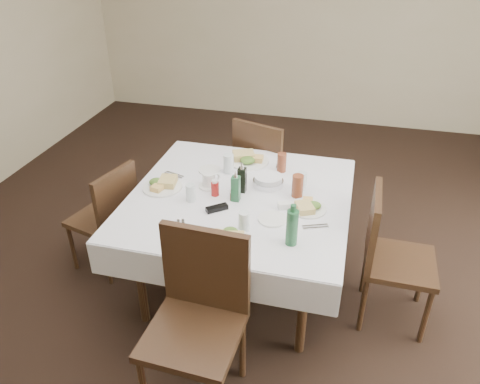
{
  "coord_description": "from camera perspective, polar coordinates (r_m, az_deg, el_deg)",
  "views": [
    {
      "loc": [
        0.44,
        -2.51,
        2.4
      ],
      "look_at": [
        -0.21,
        0.09,
        0.8
      ],
      "focal_mm": 35.0,
      "sensor_mm": 36.0,
      "label": 1
    }
  ],
  "objects": [
    {
      "name": "chair_south",
      "position": [
        2.58,
        -4.99,
        -14.05
      ],
      "size": [
        0.51,
        0.51,
        1.03
      ],
      "color": "black",
      "rests_on": "ground"
    },
    {
      "name": "sunglasses",
      "position": [
        2.99,
        -2.84,
        -1.99
      ],
      "size": [
        0.14,
        0.13,
        0.03
      ],
      "color": "black",
      "rests_on": "dining_table"
    },
    {
      "name": "cutlery_w",
      "position": [
        3.43,
        -8.04,
        2.08
      ],
      "size": [
        0.16,
        0.08,
        0.01
      ],
      "color": "silver",
      "rests_on": "dining_table"
    },
    {
      "name": "pepper_shaker",
      "position": [
        3.08,
        -0.96,
        -0.44
      ],
      "size": [
        0.03,
        0.03,
        0.07
      ],
      "color": "#453723",
      "rests_on": "dining_table"
    },
    {
      "name": "side_plate_b",
      "position": [
        2.91,
        3.98,
        -3.31
      ],
      "size": [
        0.18,
        0.18,
        0.01
      ],
      "color": "white",
      "rests_on": "dining_table"
    },
    {
      "name": "side_plate_a",
      "position": [
        3.46,
        -3.73,
        2.68
      ],
      "size": [
        0.16,
        0.16,
        0.01
      ],
      "color": "white",
      "rests_on": "dining_table"
    },
    {
      "name": "water_e",
      "position": [
        3.23,
        7.53,
        1.37
      ],
      "size": [
        0.07,
        0.07,
        0.13
      ],
      "color": "silver",
      "rests_on": "dining_table"
    },
    {
      "name": "meal_south",
      "position": [
        2.72,
        -1.34,
        -5.57
      ],
      "size": [
        0.26,
        0.26,
        0.06
      ],
      "color": "white",
      "rests_on": "dining_table"
    },
    {
      "name": "chair_north",
      "position": [
        4.01,
        2.86,
        3.34
      ],
      "size": [
        0.58,
        0.58,
        0.96
      ],
      "color": "black",
      "rests_on": "ground"
    },
    {
      "name": "oil_cruet_dark",
      "position": [
        3.15,
        0.25,
        1.61
      ],
      "size": [
        0.05,
        0.05,
        0.23
      ],
      "color": "black",
      "rests_on": "dining_table"
    },
    {
      "name": "cutlery_n",
      "position": [
        3.58,
        4.97,
        3.62
      ],
      "size": [
        0.06,
        0.21,
        0.01
      ],
      "color": "silver",
      "rests_on": "dining_table"
    },
    {
      "name": "chair_west",
      "position": [
        3.58,
        -15.66,
        -2.5
      ],
      "size": [
        0.5,
        0.5,
        0.87
      ],
      "color": "black",
      "rests_on": "ground"
    },
    {
      "name": "water_w",
      "position": [
        3.09,
        -6.02,
        -0.09
      ],
      "size": [
        0.06,
        0.06,
        0.12
      ],
      "color": "silver",
      "rests_on": "dining_table"
    },
    {
      "name": "sugar_caddy",
      "position": [
        3.02,
        5.43,
        -1.63
      ],
      "size": [
        0.09,
        0.08,
        0.04
      ],
      "color": "white",
      "rests_on": "dining_table"
    },
    {
      "name": "cutlery_e",
      "position": [
        2.88,
        9.19,
        -4.19
      ],
      "size": [
        0.16,
        0.1,
        0.01
      ],
      "color": "silver",
      "rests_on": "dining_table"
    },
    {
      "name": "cutlery_s",
      "position": [
        2.85,
        -7.18,
        -4.41
      ],
      "size": [
        0.11,
        0.19,
        0.01
      ],
      "color": "silver",
      "rests_on": "dining_table"
    },
    {
      "name": "iced_tea_a",
      "position": [
        3.44,
        5.11,
        3.61
      ],
      "size": [
        0.07,
        0.07,
        0.14
      ],
      "color": "brown",
      "rests_on": "dining_table"
    },
    {
      "name": "ground_plane",
      "position": [
        3.5,
        3.14,
        -12.49
      ],
      "size": [
        7.0,
        7.0,
        0.0
      ],
      "primitive_type": "plane",
      "color": "black"
    },
    {
      "name": "meal_east",
      "position": [
        3.03,
        8.27,
        -1.8
      ],
      "size": [
        0.24,
        0.24,
        0.05
      ],
      "color": "white",
      "rests_on": "dining_table"
    },
    {
      "name": "salt_shaker",
      "position": [
        3.09,
        -0.73,
        -0.27
      ],
      "size": [
        0.04,
        0.04,
        0.08
      ],
      "color": "white",
      "rests_on": "dining_table"
    },
    {
      "name": "water_s",
      "position": [
        2.79,
        0.5,
        -3.56
      ],
      "size": [
        0.07,
        0.07,
        0.12
      ],
      "color": "silver",
      "rests_on": "dining_table"
    },
    {
      "name": "coffee_mug",
      "position": [
        3.24,
        -3.76,
        1.42
      ],
      "size": [
        0.14,
        0.14,
        0.11
      ],
      "color": "white",
      "rests_on": "dining_table"
    },
    {
      "name": "chair_east",
      "position": [
        3.17,
        17.48,
        -6.8
      ],
      "size": [
        0.46,
        0.46,
        0.95
      ],
      "color": "black",
      "rests_on": "ground"
    },
    {
      "name": "green_bottle",
      "position": [
        2.66,
        6.36,
        -4.24
      ],
      "size": [
        0.07,
        0.07,
        0.26
      ],
      "color": "#255E38",
      "rests_on": "dining_table"
    },
    {
      "name": "bread_basket",
      "position": [
        3.27,
        3.46,
        1.38
      ],
      "size": [
        0.21,
        0.21,
        0.07
      ],
      "color": "silver",
      "rests_on": "dining_table"
    },
    {
      "name": "oil_cruet_green",
      "position": [
        3.06,
        -0.53,
        0.55
      ],
      "size": [
        0.05,
        0.05,
        0.22
      ],
      "color": "#255E38",
      "rests_on": "dining_table"
    },
    {
      "name": "meal_west",
      "position": [
        3.28,
        -9.43,
        0.91
      ],
      "size": [
        0.27,
        0.27,
        0.06
      ],
      "color": "white",
      "rests_on": "dining_table"
    },
    {
      "name": "room_shell",
      "position": [
        2.64,
        4.22,
        15.67
      ],
      "size": [
        6.04,
        7.04,
        2.8
      ],
      "color": "#BBAD8B",
      "rests_on": "ground"
    },
    {
      "name": "meal_north",
      "position": [
        3.57,
        0.95,
        4.04
      ],
      "size": [
        0.31,
        0.31,
        0.07
      ],
      "color": "white",
      "rests_on": "dining_table"
    },
    {
      "name": "iced_tea_b",
      "position": [
        3.13,
        7.03,
        0.74
      ],
      "size": [
        0.08,
        0.08,
        0.16
      ],
      "color": "brown",
      "rests_on": "dining_table"
    },
    {
      "name": "ketchup_bottle",
      "position": [
        3.14,
        -3.07,
        0.46
      ],
      "size": [
        0.05,
        0.05,
        0.11
      ],
      "color": "#AB1917",
      "rests_on": "dining_table"
    },
    {
      "name": "water_n",
      "position": [
        3.41,
        -1.4,
        3.5
      ],
      "size": [
        0.08,
        0.08,
        0.14
      ],
      "color": "silver",
      "rests_on": "dining_table"
    },
    {
      "name": "dining_table",
      "position": [
        3.19,
        -0.07,
        -1.54
      ],
      "size": [
        1.47,
        1.47,
        0.76
      ],
      "color": "black",
      "rests_on": "ground"
    }
  ]
}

